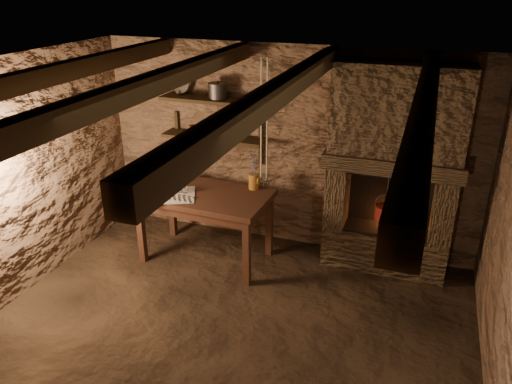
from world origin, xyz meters
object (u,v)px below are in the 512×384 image
(work_table, at_px, (206,223))
(iron_stockpot, at_px, (218,92))
(wooden_bowl, at_px, (163,180))
(red_pot, at_px, (385,211))
(stoneware_jug, at_px, (254,174))

(work_table, height_order, iron_stockpot, iron_stockpot)
(work_table, bearing_deg, wooden_bowl, 171.33)
(red_pot, bearing_deg, wooden_bowl, -172.33)
(stoneware_jug, bearing_deg, iron_stockpot, 161.07)
(stoneware_jug, distance_m, red_pot, 1.50)
(iron_stockpot, bearing_deg, stoneware_jug, -27.20)
(iron_stockpot, bearing_deg, red_pot, -3.43)
(work_table, relative_size, stoneware_jug, 3.57)
(stoneware_jug, relative_size, wooden_bowl, 1.28)
(work_table, relative_size, wooden_bowl, 4.58)
(wooden_bowl, height_order, red_pot, red_pot)
(work_table, xyz_separation_m, red_pot, (1.95, 0.45, 0.26))
(stoneware_jug, bearing_deg, work_table, -140.08)
(stoneware_jug, xyz_separation_m, red_pot, (1.46, 0.16, -0.30))
(red_pot, bearing_deg, work_table, -166.89)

